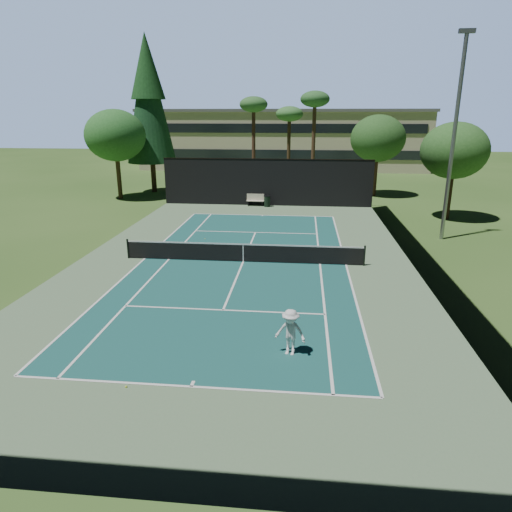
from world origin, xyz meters
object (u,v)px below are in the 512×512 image
at_px(tennis_ball_a, 126,387).
at_px(tennis_ball_d, 192,247).
at_px(tennis_ball_b, 205,239).
at_px(park_bench, 255,199).
at_px(tennis_net, 243,252).
at_px(trash_bin, 267,201).
at_px(player, 290,332).
at_px(tennis_ball_c, 233,253).

distance_m(tennis_ball_a, tennis_ball_d, 14.68).
distance_m(tennis_ball_b, tennis_ball_d, 1.93).
bearing_deg(tennis_ball_a, park_bench, 88.13).
bearing_deg(tennis_ball_d, tennis_ball_b, 79.07).
xyz_separation_m(tennis_ball_b, tennis_ball_d, (-0.37, -1.90, 0.00)).
bearing_deg(tennis_ball_b, tennis_ball_d, -100.93).
bearing_deg(park_bench, tennis_net, -86.47).
bearing_deg(tennis_ball_a, tennis_net, 81.14).
xyz_separation_m(tennis_ball_d, park_bench, (2.43, 13.29, 0.51)).
xyz_separation_m(tennis_net, tennis_ball_a, (-1.89, -12.11, -0.52)).
height_order(tennis_ball_b, tennis_ball_d, tennis_ball_d).
xyz_separation_m(tennis_net, tennis_ball_b, (-3.04, 4.39, -0.53)).
xyz_separation_m(tennis_ball_a, trash_bin, (1.96, 27.55, 0.44)).
distance_m(tennis_ball_b, park_bench, 11.59).
distance_m(player, tennis_ball_d, 13.67).
bearing_deg(player, tennis_ball_c, 123.07).
relative_size(tennis_net, park_bench, 8.60).
bearing_deg(tennis_ball_c, player, -72.13).
bearing_deg(tennis_ball_c, tennis_ball_a, -94.82).
distance_m(tennis_net, tennis_ball_b, 5.37).
distance_m(park_bench, trash_bin, 1.11).
relative_size(player, trash_bin, 1.70).
xyz_separation_m(player, tennis_ball_c, (-3.56, 11.05, -0.77)).
relative_size(tennis_ball_c, trash_bin, 0.06).
bearing_deg(tennis_ball_d, trash_bin, 74.95).
distance_m(tennis_ball_d, park_bench, 13.52).
height_order(player, tennis_ball_a, player).
height_order(tennis_net, tennis_ball_b, tennis_net).
bearing_deg(tennis_ball_b, park_bench, 79.72).
bearing_deg(tennis_net, park_bench, 93.53).
relative_size(player, tennis_ball_c, 26.47).
bearing_deg(trash_bin, tennis_ball_c, -93.35).
height_order(tennis_ball_a, tennis_ball_b, tennis_ball_a).
height_order(tennis_net, tennis_ball_d, tennis_net).
xyz_separation_m(tennis_ball_d, trash_bin, (3.48, 12.95, 0.44)).
bearing_deg(park_bench, tennis_ball_a, -91.87).
bearing_deg(tennis_net, trash_bin, 89.72).
distance_m(player, tennis_ball_c, 11.63).
relative_size(player, tennis_ball_a, 23.88).
relative_size(tennis_ball_a, park_bench, 0.04).
relative_size(tennis_ball_b, park_bench, 0.04).
height_order(tennis_ball_c, park_bench, park_bench).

